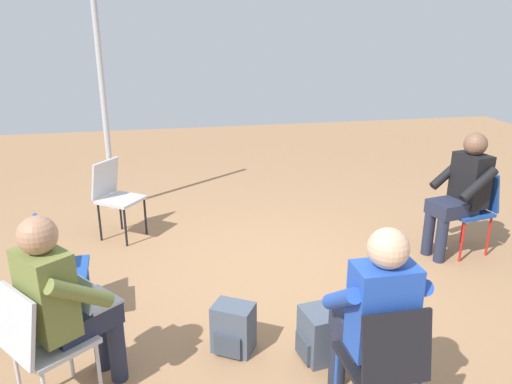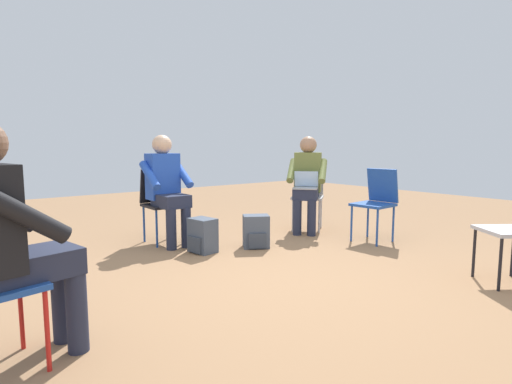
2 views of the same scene
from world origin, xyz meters
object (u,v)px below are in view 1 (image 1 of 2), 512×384
(chair_southeast, at_px, (115,193))
(chair_east, at_px, (49,264))
(person_with_laptop, at_px, (64,298))
(person_in_blue, at_px, (374,312))
(backpack_by_empty_chair, at_px, (234,330))
(chair_west, at_px, (472,205))
(person_in_black, at_px, (462,189))
(chair_northeast, at_px, (41,340))
(backpack_near_laptop_user, at_px, (318,337))
(chair_north, at_px, (384,360))

(chair_southeast, relative_size, chair_east, 1.00)
(chair_southeast, relative_size, person_with_laptop, 0.69)
(person_with_laptop, distance_m, person_in_blue, 1.81)
(chair_east, xyz_separation_m, person_with_laptop, (-0.26, 0.88, 0.20))
(person_with_laptop, xyz_separation_m, backpack_by_empty_chair, (-1.05, -0.25, -0.53))
(chair_west, bearing_deg, chair_east, 86.58)
(chair_west, xyz_separation_m, backpack_by_empty_chair, (2.59, 1.15, -0.34))
(person_in_black, height_order, person_in_blue, same)
(chair_northeast, distance_m, person_in_blue, 1.92)
(chair_southeast, bearing_deg, chair_west, 108.98)
(backpack_near_laptop_user, bearing_deg, chair_north, 100.40)
(person_in_blue, relative_size, backpack_near_laptop_user, 3.44)
(chair_north, distance_m, backpack_by_empty_chair, 1.20)
(person_in_blue, bearing_deg, backpack_by_empty_chair, 132.29)
(person_in_black, bearing_deg, chair_southeast, 60.83)
(person_in_blue, bearing_deg, chair_southeast, 118.20)
(person_with_laptop, distance_m, person_in_black, 3.74)
(backpack_near_laptop_user, xyz_separation_m, backpack_by_empty_chair, (0.56, -0.20, 0.00))
(person_with_laptop, height_order, person_in_blue, same)
(chair_west, xyz_separation_m, backpack_near_laptop_user, (2.03, 1.35, -0.34))
(chair_north, bearing_deg, person_with_laptop, 158.66)
(person_in_blue, height_order, backpack_by_empty_chair, person_in_blue)
(chair_east, bearing_deg, backpack_by_empty_chair, 61.32)
(chair_north, distance_m, person_in_blue, 0.26)
(chair_southeast, height_order, chair_northeast, same)
(backpack_near_laptop_user, relative_size, backpack_by_empty_chair, 1.00)
(chair_southeast, height_order, backpack_by_empty_chair, chair_southeast)
(chair_east, distance_m, person_in_black, 3.78)
(chair_northeast, bearing_deg, person_in_blue, 39.82)
(chair_north, height_order, chair_northeast, same)
(person_with_laptop, xyz_separation_m, person_in_black, (-3.48, -1.37, 0.00))
(person_with_laptop, height_order, backpack_near_laptop_user, person_with_laptop)
(person_in_black, bearing_deg, backpack_by_empty_chair, 103.65)
(backpack_near_laptop_user, bearing_deg, backpack_by_empty_chair, -19.18)
(chair_southeast, bearing_deg, chair_east, 22.49)
(chair_northeast, height_order, person_in_blue, person_in_blue)
(chair_north, xyz_separation_m, backpack_near_laptop_user, (0.13, -0.72, -0.34))
(person_in_black, relative_size, backpack_by_empty_chair, 3.44)
(backpack_by_empty_chair, bearing_deg, chair_west, -156.03)
(chair_southeast, distance_m, chair_north, 3.53)
(chair_north, bearing_deg, chair_northeast, 162.94)
(backpack_by_empty_chair, bearing_deg, chair_north, 127.21)
(chair_north, height_order, backpack_near_laptop_user, chair_north)
(person_with_laptop, relative_size, backpack_near_laptop_user, 3.44)
(chair_north, relative_size, person_in_black, 0.69)
(chair_southeast, distance_m, chair_west, 3.68)
(chair_northeast, xyz_separation_m, person_in_black, (-3.61, -1.48, 0.20))
(chair_east, bearing_deg, chair_north, 49.32)
(chair_southeast, bearing_deg, person_in_blue, 64.51)
(person_in_blue, distance_m, backpack_by_empty_chair, 1.15)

